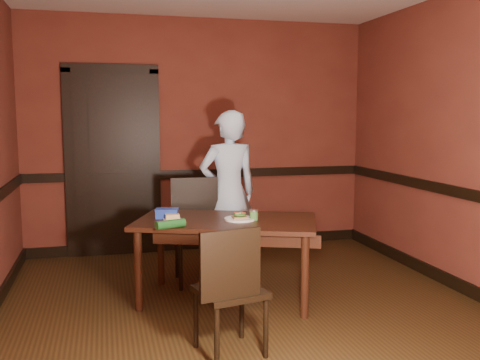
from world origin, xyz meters
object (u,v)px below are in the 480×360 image
chair_far (200,232)px  sauce_jar (254,215)px  person (228,193)px  food_tub (167,213)px  chair_near (230,289)px  dining_table (226,260)px  cheese_saucer (172,218)px  sandwich_plate (240,218)px

chair_far → sauce_jar: bearing=-56.5°
person → food_tub: 0.91m
sauce_jar → chair_near: bearing=-114.6°
dining_table → cheese_saucer: 0.59m
dining_table → sauce_jar: 0.46m
dining_table → sandwich_plate: 0.39m
chair_far → chair_near: 1.55m
chair_far → food_tub: (-0.34, -0.34, 0.25)m
chair_near → sauce_jar: size_ratio=9.88×
cheese_saucer → chair_near: bearing=-77.9°
dining_table → food_tub: food_tub is taller
sauce_jar → person: bearing=91.2°
chair_far → person: size_ratio=0.60×
food_tub → chair_near: bearing=-64.0°
chair_far → chair_near: chair_far is taller
sauce_jar → food_tub: bearing=158.8°
dining_table → food_tub: 0.65m
chair_far → chair_near: bearing=-89.6°
dining_table → chair_far: chair_far is taller
dining_table → cheese_saucer: size_ratio=9.66×
dining_table → sauce_jar: (0.22, -0.09, 0.40)m
dining_table → cheese_saucer: (-0.45, 0.10, 0.37)m
person → cheese_saucer: 0.95m
chair_far → chair_near: (-0.07, -1.54, -0.05)m
cheese_saucer → food_tub: 0.10m
chair_near → cheese_saucer: chair_near is taller
chair_near → chair_far: bearing=-104.8°
dining_table → food_tub: (-0.48, 0.19, 0.39)m
food_tub → sandwich_plate: bearing=-8.9°
chair_far → sandwich_plate: 0.67m
person → food_tub: bearing=34.9°
dining_table → chair_far: bearing=126.0°
dining_table → sauce_jar: size_ratio=16.83×
cheese_saucer → food_tub: size_ratio=0.71×
sandwich_plate → sauce_jar: (0.11, -0.03, 0.03)m
sandwich_plate → person: bearing=83.5°
sandwich_plate → chair_far: bearing=113.0°
dining_table → person: size_ratio=0.92×
sandwich_plate → cheese_saucer: (-0.55, 0.15, 0.00)m
chair_near → sandwich_plate: 1.06m
person → food_tub: person is taller
chair_far → sandwich_plate: (0.24, -0.58, 0.23)m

